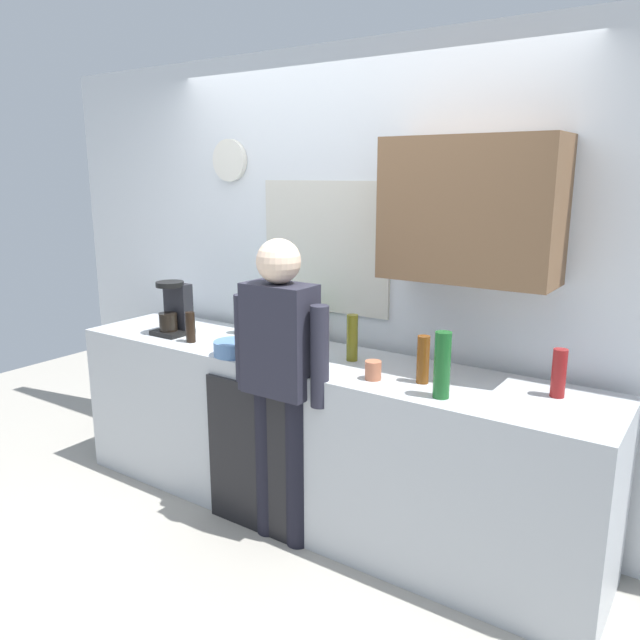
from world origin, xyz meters
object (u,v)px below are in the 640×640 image
Objects in this scene: bottle_red_vinegar at (559,373)px; person_at_sink at (280,369)px; bottle_clear_soda at (249,312)px; bottle_olive_oil at (352,338)px; coffee_maker at (175,310)px; dish_soap at (313,346)px; bottle_amber_beer at (423,360)px; mixing_bowl at (234,348)px; potted_plant at (304,321)px; bottle_dark_sauce at (190,327)px; cup_terracotta_mug at (373,370)px; bottle_green_wine at (442,365)px.

person_at_sink is at bearing -161.79° from bottle_red_vinegar.
bottle_olive_oil is (0.81, -0.11, -0.01)m from bottle_clear_soda.
coffee_maker is 1.03m from dish_soap.
bottle_olive_oil is at bearing 61.48° from person_at_sink.
bottle_amber_beer is 1.05× the size of mixing_bowl.
bottle_amber_beer and potted_plant have the same top height.
potted_plant is at bearing 33.64° from bottle_dark_sauce.
mixing_bowl is 0.45m from dish_soap.
bottle_dark_sauce is 1.23m from cup_terracotta_mug.
bottle_clear_soda is at bearing 141.90° from person_at_sink.
bottle_green_wine reaches higher than bottle_olive_oil.
cup_terracotta_mug is at bearing 4.84° from mixing_bowl.
potted_plant reaches higher than cup_terracotta_mug.
bottle_clear_soda reaches higher than cup_terracotta_mug.
bottle_dark_sauce is at bearing -21.99° from coffee_maker.
mixing_bowl is 0.14× the size of person_at_sink.
potted_plant is at bearing 5.60° from bottle_clear_soda.
dish_soap is (-0.64, 0.01, -0.04)m from bottle_amber_beer.
cup_terracotta_mug is 0.83m from mixing_bowl.
dish_soap is (0.64, -0.22, -0.06)m from bottle_clear_soda.
bottle_clear_soda is 1.56× the size of bottle_dark_sauce.
bottle_green_wine is 0.39m from cup_terracotta_mug.
potted_plant is (0.16, 0.43, 0.09)m from mixing_bowl.
bottle_amber_beer is 0.14× the size of person_at_sink.
bottle_clear_soda is 1.30m from bottle_amber_beer.
bottle_dark_sauce is 2.04m from bottle_red_vinegar.
coffee_maker is at bearing -148.68° from bottle_clear_soda.
potted_plant is 0.14× the size of person_at_sink.
bottle_red_vinegar is 0.73× the size of bottle_green_wine.
bottle_amber_beer is 0.64m from dish_soap.
mixing_bowl is at bearing -154.36° from bottle_olive_oil.
coffee_maker is 1.04m from person_at_sink.
bottle_dark_sauce is at bearing -116.82° from bottle_clear_soda.
bottle_olive_oil is at bearing 157.45° from bottle_green_wine.
mixing_bowl is at bearing -171.42° from bottle_amber_beer.
mixing_bowl is (0.39, -0.06, -0.05)m from bottle_dark_sauce.
bottle_amber_beer is at bearing -164.05° from bottle_red_vinegar.
bottle_amber_beer is (1.28, -0.24, -0.02)m from bottle_clear_soda.
bottle_green_wine is at bearing -41.38° from bottle_amber_beer.
bottle_olive_oil reaches higher than cup_terracotta_mug.
bottle_red_vinegar is (1.85, -0.07, -0.03)m from bottle_clear_soda.
bottle_dark_sauce is at bearing 171.15° from mixing_bowl.
bottle_dark_sauce is at bearing -146.36° from potted_plant.
bottle_olive_oil is 0.33m from cup_terracotta_mug.
dish_soap is at bearing -172.82° from bottle_red_vinegar.
cup_terracotta_mug is (1.06, -0.32, -0.09)m from bottle_clear_soda.
mixing_bowl is (-1.05, -0.16, -0.07)m from bottle_amber_beer.
bottle_red_vinegar reaches higher than mixing_bowl.
bottle_red_vinegar is 0.84m from cup_terracotta_mug.
coffee_maker is 1.10× the size of bottle_green_wine.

